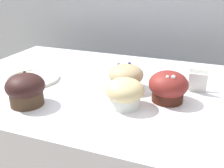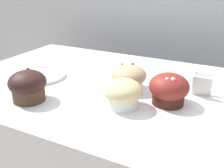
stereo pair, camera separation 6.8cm
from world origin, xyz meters
name	(u,v)px [view 1 (the left image)]	position (x,y,z in m)	size (l,w,h in m)	color
wall_back	(153,43)	(0.00, 0.60, 0.90)	(3.20, 0.10, 1.80)	#B2B7BC
muffin_front_center	(125,93)	(0.08, -0.12, 0.95)	(0.10, 0.10, 0.07)	white
muffin_back_left	(126,77)	(0.05, -0.01, 0.95)	(0.10, 0.10, 0.08)	silver
muffin_back_right	(168,87)	(0.18, -0.05, 0.95)	(0.10, 0.10, 0.08)	#451E14
muffin_front_left	(26,89)	(-0.15, -0.20, 0.95)	(0.10, 0.10, 0.08)	#483221
serving_plate	(33,79)	(-0.24, -0.05, 0.91)	(0.17, 0.17, 0.01)	beige
price_card	(198,81)	(0.25, 0.04, 0.94)	(0.05, 0.04, 0.06)	white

